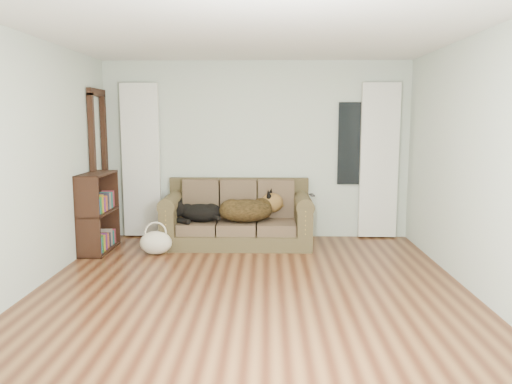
{
  "coord_description": "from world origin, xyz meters",
  "views": [
    {
      "loc": [
        0.16,
        -4.89,
        1.74
      ],
      "look_at": [
        0.02,
        1.6,
        0.8
      ],
      "focal_mm": 35.0,
      "sensor_mm": 36.0,
      "label": 1
    }
  ],
  "objects_px": {
    "sofa": "(238,213)",
    "dog_black_lab": "(198,212)",
    "dog_shepherd": "(249,211)",
    "tote_bag": "(156,242)",
    "bookshelf": "(98,214)"
  },
  "relations": [
    {
      "from": "tote_bag",
      "to": "bookshelf",
      "type": "xyz_separation_m",
      "value": [
        -0.8,
        0.17,
        0.34
      ]
    },
    {
      "from": "dog_shepherd",
      "to": "bookshelf",
      "type": "bearing_deg",
      "value": 1.28
    },
    {
      "from": "sofa",
      "to": "dog_black_lab",
      "type": "relative_size",
      "value": 3.4
    },
    {
      "from": "dog_black_lab",
      "to": "dog_shepherd",
      "type": "bearing_deg",
      "value": 16.7
    },
    {
      "from": "dog_shepherd",
      "to": "bookshelf",
      "type": "xyz_separation_m",
      "value": [
        -2.0,
        -0.31,
        0.01
      ]
    },
    {
      "from": "sofa",
      "to": "dog_black_lab",
      "type": "bearing_deg",
      "value": -169.33
    },
    {
      "from": "sofa",
      "to": "tote_bag",
      "type": "xyz_separation_m",
      "value": [
        -1.04,
        -0.55,
        -0.29
      ]
    },
    {
      "from": "dog_shepherd",
      "to": "bookshelf",
      "type": "distance_m",
      "value": 2.02
    },
    {
      "from": "sofa",
      "to": "dog_shepherd",
      "type": "relative_size",
      "value": 2.59
    },
    {
      "from": "dog_black_lab",
      "to": "tote_bag",
      "type": "height_order",
      "value": "dog_black_lab"
    },
    {
      "from": "dog_black_lab",
      "to": "sofa",
      "type": "bearing_deg",
      "value": 24.64
    },
    {
      "from": "tote_bag",
      "to": "bookshelf",
      "type": "height_order",
      "value": "bookshelf"
    },
    {
      "from": "dog_shepherd",
      "to": "tote_bag",
      "type": "xyz_separation_m",
      "value": [
        -1.2,
        -0.48,
        -0.33
      ]
    },
    {
      "from": "bookshelf",
      "to": "sofa",
      "type": "bearing_deg",
      "value": 13.61
    },
    {
      "from": "sofa",
      "to": "dog_shepherd",
      "type": "height_order",
      "value": "sofa"
    }
  ]
}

